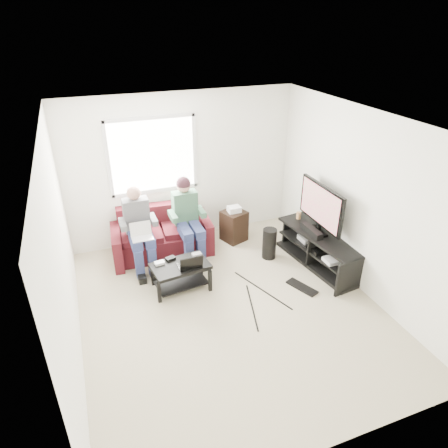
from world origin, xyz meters
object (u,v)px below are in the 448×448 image
(subwoofer, at_px, (269,244))
(end_table, at_px, (234,225))
(sofa, at_px, (162,236))
(coffee_table, at_px, (181,271))
(tv, at_px, (321,206))
(tv_stand, at_px, (319,251))

(subwoofer, distance_m, end_table, 0.83)
(subwoofer, bearing_deg, end_table, 113.43)
(sofa, distance_m, end_table, 1.31)
(sofa, distance_m, subwoofer, 1.83)
(sofa, height_order, subwoofer, sofa)
(sofa, bearing_deg, end_table, -2.45)
(coffee_table, relative_size, subwoofer, 1.65)
(end_table, bearing_deg, sofa, 177.55)
(coffee_table, xyz_separation_m, tv, (2.28, -0.07, 0.71))
(end_table, bearing_deg, coffee_table, -140.28)
(tv_stand, bearing_deg, end_table, 128.91)
(tv_stand, bearing_deg, sofa, 150.73)
(end_table, bearing_deg, tv_stand, -51.09)
(tv, height_order, end_table, tv)
(tv, relative_size, subwoofer, 2.07)
(coffee_table, bearing_deg, end_table, 39.72)
(tv_stand, relative_size, tv, 1.56)
(coffee_table, distance_m, tv_stand, 2.29)
(sofa, bearing_deg, tv_stand, -29.27)
(tv, xyz_separation_m, subwoofer, (-0.67, 0.37, -0.74))
(sofa, height_order, tv_stand, sofa)
(tv_stand, height_order, end_table, end_table)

